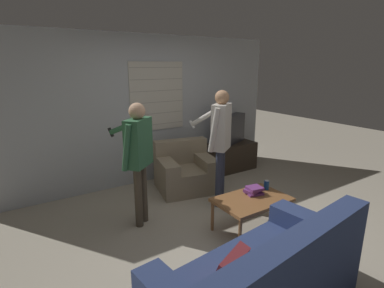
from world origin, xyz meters
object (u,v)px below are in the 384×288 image
(coffee_table, at_px, (252,201))
(soda_can, at_px, (266,185))
(couch_blue, at_px, (264,282))
(armchair_beige, at_px, (185,171))
(spare_remote, at_px, (260,188))
(tv, at_px, (231,129))
(person_right_standing, at_px, (220,135))
(book_stack, at_px, (254,190))
(person_left_standing, at_px, (138,150))

(coffee_table, height_order, soda_can, soda_can)
(couch_blue, distance_m, armchair_beige, 2.78)
(soda_can, relative_size, spare_remote, 1.02)
(couch_blue, distance_m, tv, 3.68)
(tv, distance_m, spare_remote, 2.05)
(person_right_standing, bearing_deg, couch_blue, -153.25)
(spare_remote, bearing_deg, soda_can, -76.24)
(tv, distance_m, soda_can, 2.05)
(book_stack, bearing_deg, coffee_table, -141.45)
(couch_blue, height_order, book_stack, couch_blue)
(couch_blue, distance_m, coffee_table, 1.36)
(person_left_standing, xyz_separation_m, soda_can, (1.47, -0.81, -0.52))
(armchair_beige, xyz_separation_m, person_left_standing, (-1.10, -0.67, 0.71))
(person_left_standing, bearing_deg, soda_can, -68.59)
(coffee_table, distance_m, person_left_standing, 1.57)
(couch_blue, distance_m, spare_remote, 1.67)
(armchair_beige, distance_m, person_left_standing, 1.47)
(person_left_standing, height_order, person_right_standing, person_right_standing)
(armchair_beige, distance_m, soda_can, 1.55)
(soda_can, xyz_separation_m, spare_remote, (-0.07, 0.05, -0.05))
(book_stack, bearing_deg, couch_blue, -130.72)
(tv, xyz_separation_m, spare_remote, (-0.96, -1.77, -0.38))
(armchair_beige, height_order, tv, tv)
(armchair_beige, bearing_deg, person_right_standing, 110.09)
(person_left_standing, relative_size, spare_remote, 13.00)
(tv, xyz_separation_m, soda_can, (-0.89, -1.81, -0.33))
(person_left_standing, xyz_separation_m, spare_remote, (1.40, -0.77, -0.57))
(person_left_standing, height_order, book_stack, person_left_standing)
(person_left_standing, bearing_deg, person_right_standing, -45.22)
(coffee_table, bearing_deg, spare_remote, 27.52)
(couch_blue, height_order, person_left_standing, person_left_standing)
(couch_blue, relative_size, coffee_table, 2.15)
(coffee_table, bearing_deg, armchair_beige, 90.22)
(person_left_standing, height_order, soda_can, person_left_standing)
(coffee_table, xyz_separation_m, person_right_standing, (0.10, 0.80, 0.68))
(coffee_table, height_order, tv, tv)
(person_right_standing, bearing_deg, tv, 8.66)
(person_right_standing, height_order, soda_can, person_right_standing)
(person_right_standing, relative_size, spare_remote, 13.84)
(armchair_beige, relative_size, book_stack, 4.37)
(tv, height_order, person_right_standing, person_right_standing)
(soda_can, distance_m, spare_remote, 0.10)
(spare_remote, bearing_deg, couch_blue, -175.38)
(coffee_table, relative_size, soda_can, 7.29)
(armchair_beige, relative_size, person_left_standing, 0.66)
(person_left_standing, height_order, spare_remote, person_left_standing)
(armchair_beige, bearing_deg, person_left_standing, 43.87)
(couch_blue, bearing_deg, tv, 48.02)
(couch_blue, height_order, tv, tv)
(book_stack, bearing_deg, spare_remote, 18.89)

